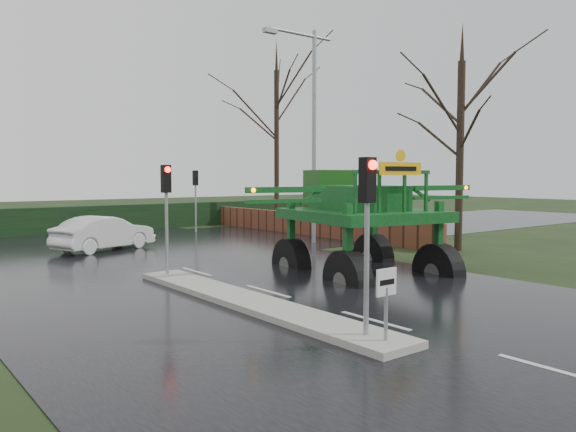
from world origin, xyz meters
TOP-DOWN VIEW (x-y plane):
  - ground at (0.00, 0.00)m, footprint 140.00×140.00m
  - road_main at (0.00, 10.00)m, footprint 14.00×80.00m
  - road_cross at (0.00, 16.00)m, footprint 80.00×12.00m
  - median_island at (-1.30, 3.00)m, footprint 1.20×10.00m
  - hedge_row at (0.00, 24.00)m, footprint 44.00×0.90m
  - brick_wall at (10.50, 16.00)m, footprint 0.40×20.00m
  - keep_left_sign at (-1.30, -1.50)m, footprint 0.50×0.07m
  - traffic_signal_near at (-1.30, -1.01)m, footprint 0.26×0.33m
  - traffic_signal_mid at (-1.30, 7.49)m, footprint 0.26×0.33m
  - traffic_signal_far at (6.50, 20.01)m, footprint 0.26×0.33m
  - street_light_right at (8.19, 12.00)m, footprint 3.85×0.30m
  - tree_right_near at (11.50, 6.00)m, footprint 5.60×5.60m
  - tree_right_far at (13.00, 21.00)m, footprint 7.00×7.00m
  - crop_sprayer at (2.67, 3.81)m, footprint 8.79×6.16m
  - white_sedan at (-0.45, 15.32)m, footprint 4.73×3.00m

SIDE VIEW (x-z plane):
  - ground at x=0.00m, z-range 0.00..0.00m
  - white_sedan at x=-0.45m, z-range -0.74..0.74m
  - road_main at x=0.00m, z-range -0.01..0.01m
  - road_cross at x=0.00m, z-range 0.00..0.02m
  - median_island at x=-1.30m, z-range 0.01..0.17m
  - brick_wall at x=10.50m, z-range 0.00..1.20m
  - hedge_row at x=0.00m, z-range 0.00..1.50m
  - keep_left_sign at x=-1.30m, z-range 0.38..1.73m
  - crop_sprayer at x=2.67m, z-range -0.13..4.84m
  - traffic_signal_near at x=-1.30m, z-range 0.83..4.35m
  - traffic_signal_mid at x=-1.30m, z-range 0.83..4.35m
  - traffic_signal_far at x=6.50m, z-range 0.83..4.35m
  - tree_right_near at x=11.50m, z-range 0.38..10.02m
  - street_light_right at x=8.19m, z-range 0.99..10.99m
  - tree_right_far at x=13.00m, z-range 0.47..12.52m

